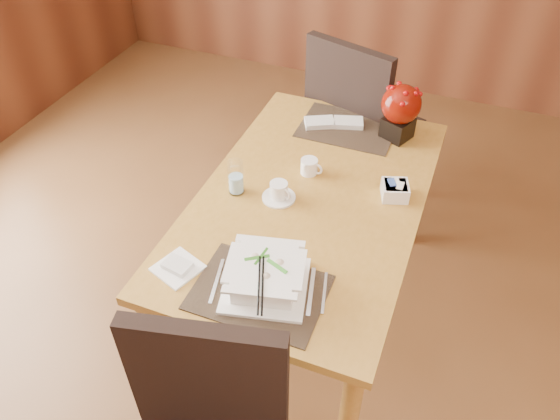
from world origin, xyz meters
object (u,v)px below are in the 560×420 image
at_px(dining_table, 310,214).
at_px(soup_setting, 265,277).
at_px(berry_decor, 400,109).
at_px(bread_plate, 178,268).
at_px(creamer_jug, 309,166).
at_px(far_chair, 357,119).
at_px(coffee_cup, 279,192).
at_px(water_glass, 236,177).
at_px(sugar_caddy, 395,190).

relative_size(dining_table, soup_setting, 4.35).
xyz_separation_m(berry_decor, bread_plate, (-0.55, -1.12, -0.15)).
relative_size(soup_setting, creamer_jug, 3.61).
bearing_deg(far_chair, creamer_jug, 105.04).
height_order(coffee_cup, creamer_jug, coffee_cup).
bearing_deg(far_chair, soup_setting, 109.39).
bearing_deg(far_chair, berry_decor, 148.70).
bearing_deg(water_glass, soup_setting, -54.57).
bearing_deg(berry_decor, dining_table, -112.61).
relative_size(soup_setting, coffee_cup, 2.47).
bearing_deg(sugar_caddy, far_chair, 115.24).
bearing_deg(berry_decor, water_glass, -129.70).
distance_m(creamer_jug, berry_decor, 0.52).
relative_size(creamer_jug, sugar_caddy, 0.90).
distance_m(dining_table, soup_setting, 0.54).
xyz_separation_m(soup_setting, water_glass, (-0.31, 0.44, 0.02)).
bearing_deg(coffee_cup, creamer_jug, 73.98).
relative_size(creamer_jug, bread_plate, 0.64).
bearing_deg(sugar_caddy, bread_plate, -132.99).
relative_size(coffee_cup, water_glass, 0.92).
xyz_separation_m(coffee_cup, creamer_jug, (0.06, 0.21, 0.00)).
bearing_deg(creamer_jug, berry_decor, 66.80).
bearing_deg(dining_table, berry_decor, 67.39).
xyz_separation_m(sugar_caddy, far_chair, (-0.35, 0.74, -0.17)).
bearing_deg(dining_table, far_chair, 91.72).
bearing_deg(berry_decor, far_chair, 130.87).
distance_m(creamer_jug, sugar_caddy, 0.38).
distance_m(coffee_cup, creamer_jug, 0.22).
bearing_deg(creamer_jug, water_glass, -123.73).
xyz_separation_m(dining_table, coffee_cup, (-0.12, -0.06, 0.13)).
bearing_deg(far_chair, water_glass, 91.60).
height_order(creamer_jug, far_chair, far_chair).
relative_size(soup_setting, far_chair, 0.32).
relative_size(soup_setting, bread_plate, 2.31).
bearing_deg(water_glass, dining_table, 15.27).
xyz_separation_m(creamer_jug, sugar_caddy, (0.38, -0.02, -0.00)).
height_order(coffee_cup, bread_plate, coffee_cup).
bearing_deg(dining_table, bread_plate, -119.57).
bearing_deg(dining_table, soup_setting, -88.70).
xyz_separation_m(dining_table, far_chair, (-0.03, 0.86, -0.04)).
relative_size(coffee_cup, creamer_jug, 1.46).
bearing_deg(creamer_jug, bread_plate, -97.54).
bearing_deg(bread_plate, dining_table, 60.43).
bearing_deg(coffee_cup, sugar_caddy, 22.79).
xyz_separation_m(dining_table, soup_setting, (0.01, -0.52, 0.15)).
distance_m(soup_setting, creamer_jug, 0.68).
relative_size(dining_table, creamer_jug, 15.71).
bearing_deg(bread_plate, far_chair, 78.46).
distance_m(sugar_caddy, bread_plate, 0.93).
xyz_separation_m(creamer_jug, far_chair, (0.03, 0.71, -0.17)).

